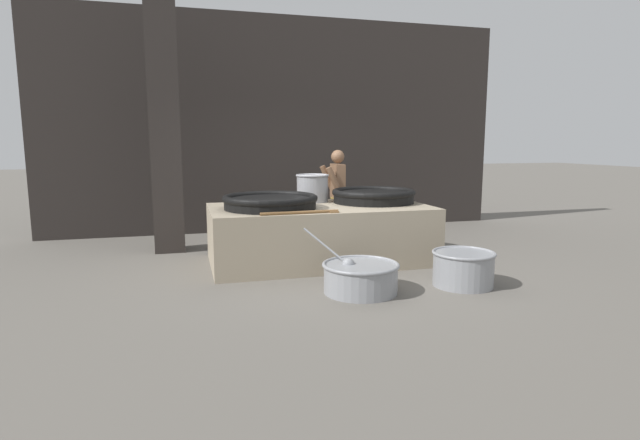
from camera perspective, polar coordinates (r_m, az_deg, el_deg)
name	(u,v)px	position (r m, az deg, el deg)	size (l,w,h in m)	color
ground_plane	(320,261)	(7.40, 0.00, -4.74)	(60.00, 60.00, 0.00)	#666059
back_wall	(281,125)	(10.06, -4.52, 10.73)	(9.07, 0.24, 4.15)	#2D2826
support_pillar	(165,121)	(8.30, -17.32, 10.77)	(0.46, 0.46, 4.15)	#2D2826
hearth_platform	(320,234)	(7.31, 0.00, -1.60)	(3.16, 1.64, 0.82)	tan
giant_wok_near	(270,201)	(6.99, -5.70, 2.15)	(1.33, 1.33, 0.20)	black
giant_wok_far	(373,195)	(7.71, 6.13, 2.82)	(1.27, 1.27, 0.21)	black
stock_pot	(312,187)	(7.76, -0.87, 3.74)	(0.52, 0.52, 0.43)	#9E9EA3
stirring_paddle	(304,212)	(6.45, -1.81, 0.88)	(1.04, 0.11, 0.04)	brown
cook	(337,194)	(8.48, 1.96, 2.99)	(0.39, 0.60, 1.62)	brown
prep_bowl_vegetables	(360,276)	(5.87, 4.64, -6.40)	(1.04, 0.90, 0.72)	gray
prep_bowl_meat	(463,267)	(6.36, 16.05, -5.18)	(0.76, 0.76, 0.43)	gray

